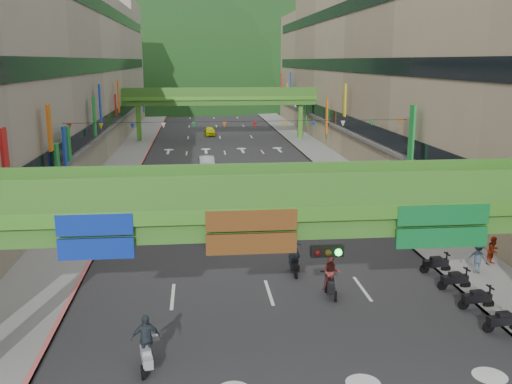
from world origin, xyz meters
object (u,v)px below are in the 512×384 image
car_yellow (210,131)px  scooter_rider_near (294,255)px  overpass_near (322,226)px  scooter_rider_mid (331,276)px  car_silver (207,163)px  pedestrian_red (493,253)px

car_yellow → scooter_rider_near: bearing=-88.3°
overpass_near → scooter_rider_mid: bearing=72.6°
car_yellow → overpass_near: bearing=-89.2°
car_silver → overpass_near: bearing=-88.5°
scooter_rider_mid → pedestrian_red: 9.89m
scooter_rider_near → car_yellow: bearing=93.0°
overpass_near → scooter_rider_mid: (1.84, 5.88, -4.17)m
overpass_near → pedestrian_red: bearing=38.2°
overpass_near → car_silver: 38.32m
overpass_near → scooter_rider_near: 9.76m
car_silver → pedestrian_red: pedestrian_red is taller
car_silver → scooter_rider_near: bearing=-85.8°
scooter_rider_mid → car_yellow: bearing=94.0°
scooter_rider_near → pedestrian_red: size_ratio=1.45×
car_yellow → pedestrian_red: (13.55, -55.83, 0.10)m
car_yellow → scooter_rider_mid: bearing=-87.3°
scooter_rider_near → scooter_rider_mid: bearing=-67.5°
scooter_rider_near → pedestrian_red: bearing=0.3°
scooter_rider_near → pedestrian_red: (10.64, 0.05, -0.29)m
scooter_rider_mid → car_silver: bearing=99.1°
car_yellow → pedestrian_red: bearing=-77.6°
scooter_rider_near → car_silver: bearing=97.6°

